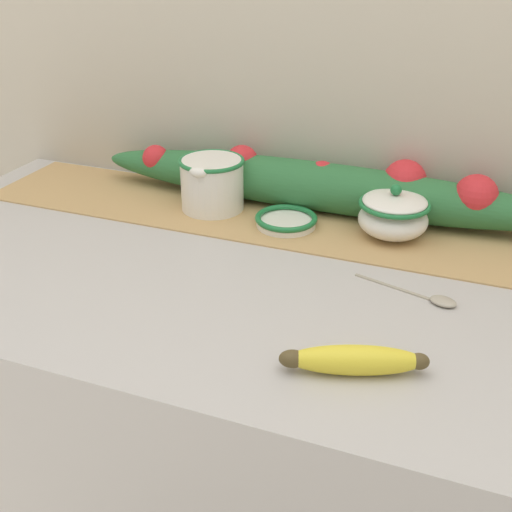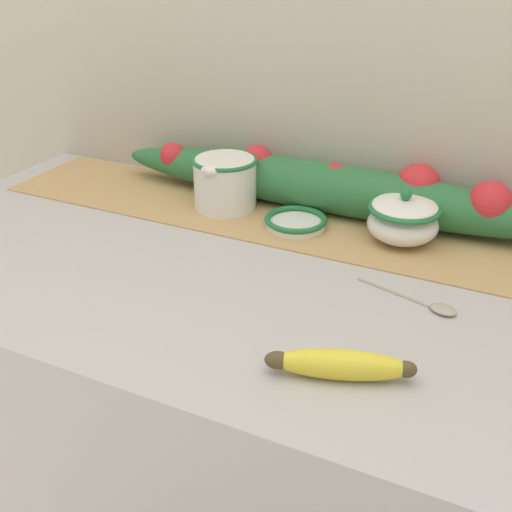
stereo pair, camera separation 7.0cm
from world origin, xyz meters
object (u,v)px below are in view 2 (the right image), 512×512
at_px(banana, 340,365).
at_px(spoon, 437,307).
at_px(small_dish, 296,222).
at_px(sugar_bowl, 403,219).
at_px(cream_pitcher, 225,181).

relative_size(banana, spoon, 1.12).
xyz_separation_m(small_dish, banana, (0.21, -0.37, 0.01)).
bearing_deg(sugar_bowl, banana, -85.99).
relative_size(small_dish, spoon, 0.70).
xyz_separation_m(cream_pitcher, banana, (0.37, -0.40, -0.04)).
distance_m(sugar_bowl, spoon, 0.22).
distance_m(cream_pitcher, spoon, 0.49).
xyz_separation_m(cream_pitcher, small_dish, (0.16, -0.03, -0.04)).
bearing_deg(cream_pitcher, sugar_bowl, -0.13).
relative_size(cream_pitcher, small_dish, 1.27).
bearing_deg(cream_pitcher, small_dish, -9.58).
distance_m(cream_pitcher, sugar_bowl, 0.35).
bearing_deg(small_dish, cream_pitcher, 170.42).
height_order(cream_pitcher, spoon, cream_pitcher).
height_order(cream_pitcher, small_dish, cream_pitcher).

